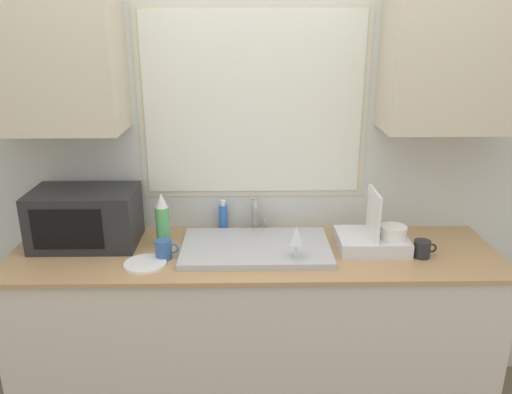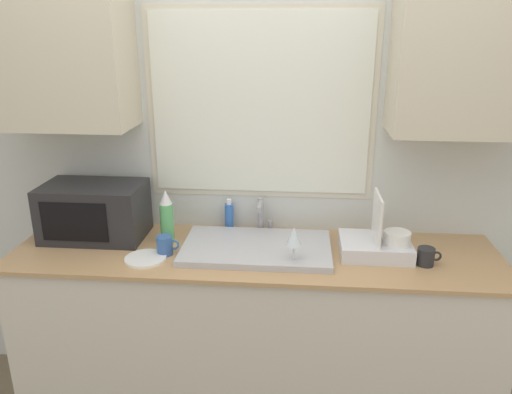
{
  "view_description": "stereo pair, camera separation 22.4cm",
  "coord_description": "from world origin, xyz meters",
  "px_view_note": "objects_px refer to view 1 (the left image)",
  "views": [
    {
      "loc": [
        -0.03,
        -1.85,
        1.91
      ],
      "look_at": [
        0.01,
        0.27,
        1.18
      ],
      "focal_mm": 35.0,
      "sensor_mm": 36.0,
      "label": 1
    },
    {
      "loc": [
        0.19,
        -1.84,
        1.91
      ],
      "look_at": [
        0.01,
        0.27,
        1.18
      ],
      "focal_mm": 35.0,
      "sensor_mm": 36.0,
      "label": 2
    }
  ],
  "objects_px": {
    "faucet": "(256,213)",
    "soap_bottle": "(223,217)",
    "spray_bottle": "(163,221)",
    "wine_glass": "(296,236)",
    "dish_rack": "(374,238)",
    "mug_near_sink": "(164,249)",
    "microwave": "(85,217)"
  },
  "relations": [
    {
      "from": "microwave",
      "to": "dish_rack",
      "type": "relative_size",
      "value": 1.52
    },
    {
      "from": "dish_rack",
      "to": "faucet",
      "type": "bearing_deg",
      "value": 159.41
    },
    {
      "from": "soap_bottle",
      "to": "wine_glass",
      "type": "bearing_deg",
      "value": -48.78
    },
    {
      "from": "mug_near_sink",
      "to": "soap_bottle",
      "type": "bearing_deg",
      "value": 51.71
    },
    {
      "from": "microwave",
      "to": "dish_rack",
      "type": "bearing_deg",
      "value": -3.56
    },
    {
      "from": "microwave",
      "to": "soap_bottle",
      "type": "bearing_deg",
      "value": 12.93
    },
    {
      "from": "faucet",
      "to": "mug_near_sink",
      "type": "bearing_deg",
      "value": -145.13
    },
    {
      "from": "spray_bottle",
      "to": "mug_near_sink",
      "type": "bearing_deg",
      "value": -80.3
    },
    {
      "from": "wine_glass",
      "to": "spray_bottle",
      "type": "bearing_deg",
      "value": 161.74
    },
    {
      "from": "dish_rack",
      "to": "wine_glass",
      "type": "relative_size",
      "value": 1.77
    },
    {
      "from": "faucet",
      "to": "spray_bottle",
      "type": "distance_m",
      "value": 0.48
    },
    {
      "from": "microwave",
      "to": "mug_near_sink",
      "type": "xyz_separation_m",
      "value": [
        0.4,
        -0.17,
        -0.09
      ]
    },
    {
      "from": "faucet",
      "to": "dish_rack",
      "type": "bearing_deg",
      "value": -20.59
    },
    {
      "from": "microwave",
      "to": "soap_bottle",
      "type": "xyz_separation_m",
      "value": [
        0.65,
        0.15,
        -0.06
      ]
    },
    {
      "from": "microwave",
      "to": "spray_bottle",
      "type": "relative_size",
      "value": 1.84
    },
    {
      "from": "faucet",
      "to": "soap_bottle",
      "type": "distance_m",
      "value": 0.17
    },
    {
      "from": "faucet",
      "to": "spray_bottle",
      "type": "bearing_deg",
      "value": -160.82
    },
    {
      "from": "faucet",
      "to": "mug_near_sink",
      "type": "xyz_separation_m",
      "value": [
        -0.42,
        -0.3,
        -0.06
      ]
    },
    {
      "from": "faucet",
      "to": "microwave",
      "type": "height_order",
      "value": "microwave"
    },
    {
      "from": "soap_bottle",
      "to": "spray_bottle",
      "type": "bearing_deg",
      "value": -146.71
    },
    {
      "from": "microwave",
      "to": "wine_glass",
      "type": "xyz_separation_m",
      "value": [
        0.99,
        -0.24,
        -0.0
      ]
    },
    {
      "from": "dish_rack",
      "to": "soap_bottle",
      "type": "bearing_deg",
      "value": 161.98
    },
    {
      "from": "microwave",
      "to": "mug_near_sink",
      "type": "height_order",
      "value": "microwave"
    },
    {
      "from": "faucet",
      "to": "soap_bottle",
      "type": "height_order",
      "value": "faucet"
    },
    {
      "from": "mug_near_sink",
      "to": "wine_glass",
      "type": "bearing_deg",
      "value": -6.14
    },
    {
      "from": "soap_bottle",
      "to": "mug_near_sink",
      "type": "xyz_separation_m",
      "value": [
        -0.26,
        -0.32,
        -0.03
      ]
    },
    {
      "from": "soap_bottle",
      "to": "wine_glass",
      "type": "relative_size",
      "value": 0.91
    },
    {
      "from": "faucet",
      "to": "mug_near_sink",
      "type": "height_order",
      "value": "faucet"
    },
    {
      "from": "dish_rack",
      "to": "soap_bottle",
      "type": "relative_size",
      "value": 1.94
    },
    {
      "from": "mug_near_sink",
      "to": "wine_glass",
      "type": "height_order",
      "value": "wine_glass"
    },
    {
      "from": "dish_rack",
      "to": "wine_glass",
      "type": "xyz_separation_m",
      "value": [
        -0.39,
        -0.15,
        0.08
      ]
    },
    {
      "from": "faucet",
      "to": "dish_rack",
      "type": "xyz_separation_m",
      "value": [
        0.56,
        -0.21,
        -0.05
      ]
    }
  ]
}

